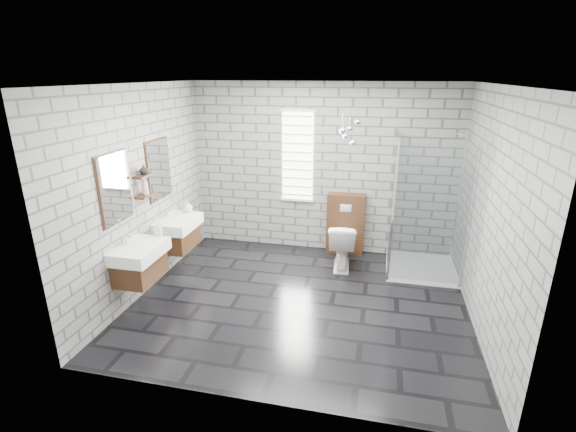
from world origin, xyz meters
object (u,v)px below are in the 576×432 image
(vanity_left, at_px, (137,252))
(vanity_right, at_px, (176,224))
(shower_enclosure, at_px, (417,241))
(toilet, at_px, (342,245))
(cistern_panel, at_px, (346,224))

(vanity_left, bearing_deg, vanity_right, 90.00)
(shower_enclosure, bearing_deg, vanity_right, -167.73)
(shower_enclosure, xyz_separation_m, toilet, (-1.08, -0.02, -0.15))
(vanity_left, relative_size, cistern_panel, 1.57)
(vanity_left, height_order, cistern_panel, vanity_left)
(vanity_right, distance_m, shower_enclosure, 3.50)
(shower_enclosure, relative_size, toilet, 2.87)
(vanity_left, distance_m, vanity_right, 1.01)
(vanity_right, relative_size, cistern_panel, 1.57)
(shower_enclosure, height_order, toilet, shower_enclosure)
(cistern_panel, distance_m, toilet, 0.55)
(toilet, bearing_deg, shower_enclosure, 177.01)
(shower_enclosure, distance_m, toilet, 1.09)
(vanity_right, bearing_deg, toilet, 17.28)
(vanity_right, bearing_deg, vanity_left, -90.00)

